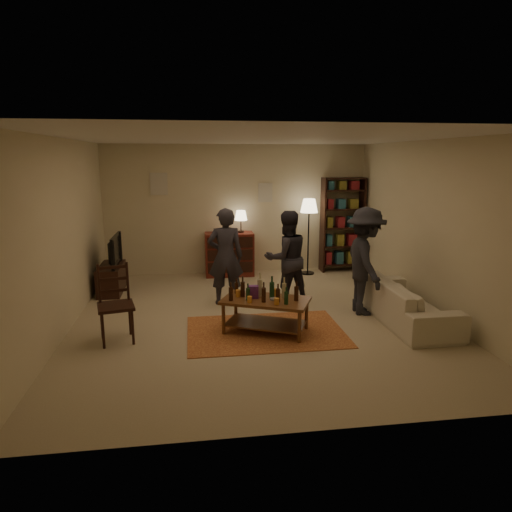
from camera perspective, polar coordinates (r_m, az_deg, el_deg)
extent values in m
plane|color=#C6B793|center=(7.09, 0.20, -7.81)|extent=(6.00, 6.00, 0.00)
plane|color=beige|center=(9.70, -2.38, 5.83)|extent=(5.50, 0.00, 5.50)
plane|color=beige|center=(6.91, -23.00, 2.27)|extent=(0.00, 6.00, 6.00)
plane|color=beige|center=(7.64, 21.10, 3.29)|extent=(0.00, 6.00, 6.00)
plane|color=beige|center=(3.87, 6.71, -4.04)|extent=(5.50, 0.00, 5.50)
plane|color=white|center=(6.66, 0.22, 14.56)|extent=(6.00, 6.00, 0.00)
cube|color=beige|center=(9.60, -12.06, 8.80)|extent=(0.35, 0.03, 0.45)
cube|color=beige|center=(9.72, 1.16, 7.92)|extent=(0.30, 0.03, 0.40)
cube|color=#993A21|center=(6.57, 1.21, -9.42)|extent=(2.20, 1.50, 0.01)
cube|color=brown|center=(6.41, 1.22, -5.58)|extent=(1.35, 1.09, 0.04)
cube|color=brown|center=(6.52, 1.21, -8.40)|extent=(1.22, 0.95, 0.02)
cylinder|color=brown|center=(6.41, -4.09, -7.92)|extent=(0.05, 0.05, 0.45)
cylinder|color=brown|center=(6.14, 5.45, -8.88)|extent=(0.05, 0.05, 0.45)
cylinder|color=brown|center=(6.88, -2.54, -6.48)|extent=(0.05, 0.05, 0.45)
cylinder|color=brown|center=(6.63, 6.33, -7.28)|extent=(0.05, 0.05, 0.45)
cylinder|color=orange|center=(6.50, -2.26, -4.69)|extent=(0.07, 0.07, 0.10)
cylinder|color=orange|center=(6.25, -0.79, -5.45)|extent=(0.07, 0.07, 0.09)
cylinder|color=orange|center=(6.53, 2.27, -4.56)|extent=(0.07, 0.07, 0.11)
cylinder|color=orange|center=(6.17, 2.60, -5.69)|extent=(0.07, 0.07, 0.09)
cube|color=#632E7E|center=(6.45, -0.27, -4.46)|extent=(0.15, 0.11, 0.18)
cylinder|color=gray|center=(6.36, 2.23, -5.45)|extent=(0.12, 0.12, 0.02)
cube|color=black|center=(6.37, -17.13, -6.03)|extent=(0.55, 0.55, 0.04)
cylinder|color=black|center=(6.27, -18.58, -8.87)|extent=(0.04, 0.04, 0.48)
cylinder|color=black|center=(6.29, -15.15, -8.58)|extent=(0.04, 0.04, 0.48)
cylinder|color=black|center=(6.62, -18.73, -7.75)|extent=(0.04, 0.04, 0.48)
cylinder|color=black|center=(6.63, -15.49, -7.49)|extent=(0.04, 0.04, 0.48)
cube|color=black|center=(6.46, -17.41, -3.05)|extent=(0.37, 0.11, 0.55)
cube|color=black|center=(8.79, -17.61, -2.71)|extent=(0.40, 1.00, 0.50)
imported|color=black|center=(8.67, -17.70, 0.67)|extent=(0.13, 0.97, 0.56)
cube|color=maroon|center=(9.55, -3.36, 0.24)|extent=(1.00, 0.48, 0.90)
cube|color=black|center=(9.35, -3.21, -1.45)|extent=(0.92, 0.02, 0.22)
cube|color=black|center=(9.30, -3.23, 0.10)|extent=(0.92, 0.02, 0.22)
cube|color=black|center=(9.25, -3.25, 1.68)|extent=(0.92, 0.02, 0.22)
cylinder|color=black|center=(9.48, -1.89, 3.06)|extent=(0.12, 0.12, 0.04)
cylinder|color=black|center=(9.46, -1.89, 3.84)|extent=(0.02, 0.02, 0.22)
cone|color=#FFE5B2|center=(9.44, -1.90, 5.10)|extent=(0.26, 0.26, 0.20)
cube|color=black|center=(9.88, 8.35, 3.78)|extent=(0.04, 0.34, 2.00)
cube|color=black|center=(10.15, 13.02, 3.82)|extent=(0.04, 0.34, 2.00)
cube|color=black|center=(10.16, 10.53, -0.94)|extent=(0.90, 0.34, 0.03)
cube|color=black|center=(10.08, 10.62, 1.27)|extent=(0.90, 0.34, 0.03)
cube|color=black|center=(10.01, 10.71, 3.52)|extent=(0.90, 0.34, 0.03)
cube|color=black|center=(9.96, 10.80, 5.79)|extent=(0.90, 0.34, 0.03)
cube|color=black|center=(9.93, 10.89, 8.09)|extent=(0.90, 0.34, 0.03)
cube|color=black|center=(9.91, 10.95, 9.53)|extent=(0.90, 0.34, 0.03)
cube|color=maroon|center=(10.04, 8.94, -0.20)|extent=(0.12, 0.22, 0.26)
cube|color=#28647A|center=(10.12, 10.29, -0.15)|extent=(0.15, 0.22, 0.26)
cube|color=olive|center=(10.20, 11.73, -0.11)|extent=(0.18, 0.22, 0.26)
cube|color=#28647A|center=(9.97, 9.01, 1.99)|extent=(0.12, 0.22, 0.24)
cube|color=olive|center=(10.04, 10.38, 2.02)|extent=(0.15, 0.22, 0.24)
cube|color=maroon|center=(10.13, 11.83, 2.05)|extent=(0.18, 0.22, 0.24)
cube|color=olive|center=(9.90, 9.09, 4.21)|extent=(0.12, 0.22, 0.22)
cube|color=maroon|center=(9.98, 10.46, 4.22)|extent=(0.15, 0.22, 0.22)
cube|color=#28647A|center=(10.07, 11.92, 4.23)|extent=(0.18, 0.22, 0.22)
cube|color=maroon|center=(9.86, 9.16, 6.46)|extent=(0.12, 0.22, 0.20)
cube|color=#28647A|center=(9.94, 10.55, 6.45)|extent=(0.15, 0.22, 0.20)
cube|color=olive|center=(10.03, 12.02, 6.44)|extent=(0.18, 0.22, 0.20)
cube|color=#28647A|center=(9.83, 9.24, 8.72)|extent=(0.12, 0.22, 0.18)
cube|color=olive|center=(9.91, 10.64, 8.70)|extent=(0.15, 0.22, 0.18)
cube|color=maroon|center=(10.00, 12.12, 8.66)|extent=(0.18, 0.22, 0.18)
cylinder|color=black|center=(9.79, 6.45, -2.13)|extent=(0.28, 0.28, 0.03)
cylinder|color=black|center=(9.65, 6.55, 1.84)|extent=(0.03, 0.03, 1.41)
cone|color=#FFE5B2|center=(9.54, 6.66, 6.27)|extent=(0.36, 0.36, 0.28)
imported|color=beige|center=(7.27, 18.19, -5.40)|extent=(0.81, 2.08, 0.61)
imported|color=#2A2932|center=(7.60, -3.83, -0.07)|extent=(0.60, 0.41, 1.63)
imported|color=#282830|center=(7.58, 3.83, -0.27)|extent=(0.89, 0.76, 1.58)
imported|color=#222329|center=(7.31, 13.48, -0.65)|extent=(0.69, 1.13, 1.69)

